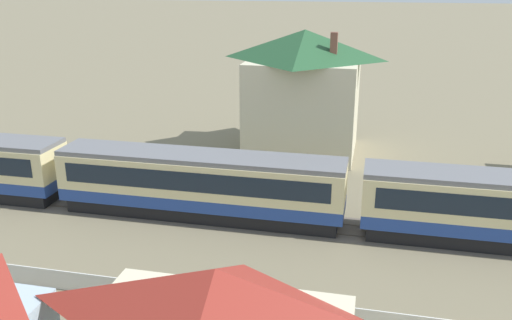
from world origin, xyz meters
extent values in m
plane|color=#7A7056|center=(0.00, 0.00, 0.00)|extent=(600.00, 600.00, 0.00)
cylinder|color=black|center=(2.25, -0.93, 0.45)|extent=(0.90, 0.18, 0.90)
cylinder|color=black|center=(2.25, 0.51, 0.45)|extent=(0.90, 0.18, 0.90)
cube|color=#234293|center=(-11.04, -0.21, 1.30)|extent=(18.33, 3.19, 0.80)
cube|color=beige|center=(-11.04, -0.21, 2.81)|extent=(18.33, 3.19, 2.22)
cube|color=#192330|center=(-11.04, -0.21, 2.92)|extent=(16.87, 3.23, 1.24)
cube|color=slate|center=(-11.04, -0.21, 4.07)|extent=(18.33, 3.00, 0.30)
cube|color=black|center=(-11.04, -0.21, 0.46)|extent=(17.60, 2.75, 0.88)
cylinder|color=black|center=(-4.99, -0.93, 0.45)|extent=(0.90, 0.18, 0.90)
cylinder|color=black|center=(-4.99, 0.51, 0.45)|extent=(0.90, 0.18, 0.90)
cylinder|color=black|center=(-17.09, -0.93, 0.45)|extent=(0.90, 0.18, 0.90)
cylinder|color=black|center=(-17.09, 0.51, 0.45)|extent=(0.90, 0.18, 0.90)
cylinder|color=black|center=(-24.32, -0.93, 0.45)|extent=(0.90, 0.18, 0.90)
cylinder|color=black|center=(-24.32, 0.51, 0.45)|extent=(0.90, 0.18, 0.90)
cube|color=#665B51|center=(3.41, -0.21, 0.01)|extent=(141.44, 3.60, 0.01)
cube|color=#4C4238|center=(3.41, -0.93, 0.02)|extent=(141.44, 0.12, 0.04)
cube|color=#4C4238|center=(3.41, 0.51, 0.02)|extent=(141.44, 0.12, 0.04)
cube|color=beige|center=(-6.61, 14.93, 4.06)|extent=(9.12, 8.74, 8.12)
pyramid|color=#23512D|center=(-6.61, 14.93, 9.33)|extent=(9.85, 9.44, 2.43)
cube|color=brown|center=(-4.06, 13.18, 9.45)|extent=(0.56, 0.56, 2.18)
pyramid|color=#9E2D23|center=(-5.38, -15.42, 4.44)|extent=(10.07, 5.58, 2.04)
cube|color=white|center=(-12.23, -10.04, 0.53)|extent=(46.28, 0.06, 1.05)
camera|label=1|loc=(-0.52, -30.74, 14.81)|focal=38.00mm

